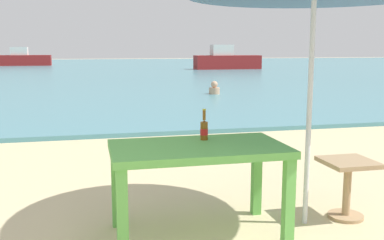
% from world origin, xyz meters
% --- Properties ---
extents(sea_water, '(120.00, 50.00, 0.08)m').
position_xyz_m(sea_water, '(0.00, 30.00, 0.04)').
color(sea_water, teal).
rests_on(sea_water, ground_plane).
extents(picnic_table_green, '(1.40, 0.80, 0.76)m').
position_xyz_m(picnic_table_green, '(-0.92, 0.80, 0.65)').
color(picnic_table_green, '#60B24C').
rests_on(picnic_table_green, ground_plane).
extents(beer_bottle_amber, '(0.07, 0.07, 0.26)m').
position_xyz_m(beer_bottle_amber, '(-0.82, 1.00, 0.85)').
color(beer_bottle_amber, brown).
rests_on(beer_bottle_amber, picnic_table_green).
extents(side_table_wood, '(0.44, 0.44, 0.54)m').
position_xyz_m(side_table_wood, '(0.48, 0.86, 0.35)').
color(side_table_wood, tan).
rests_on(side_table_wood, ground_plane).
extents(swimmer_person, '(0.34, 0.34, 0.41)m').
position_xyz_m(swimmer_person, '(2.11, 10.94, 0.24)').
color(swimmer_person, tan).
rests_on(swimmer_person, sea_water).
extents(boat_ferry, '(4.48, 1.22, 1.63)m').
position_xyz_m(boat_ferry, '(7.43, 26.57, 0.67)').
color(boat_ferry, maroon).
rests_on(boat_ferry, sea_water).
extents(boat_barge, '(4.09, 1.12, 1.49)m').
position_xyz_m(boat_barge, '(-6.74, 35.79, 0.61)').
color(boat_barge, maroon).
rests_on(boat_barge, sea_water).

